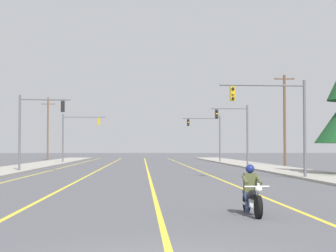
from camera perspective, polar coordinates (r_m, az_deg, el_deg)
The scene contains 14 objects.
lane_stripe_center at distance 54.32m, azimuth -2.14°, elevation -4.27°, with size 0.16×100.00×0.01m, color yellow.
lane_stripe_left at distance 54.44m, azimuth -6.65°, elevation -4.25°, with size 0.16×100.00×0.01m, color yellow.
lane_stripe_right at distance 54.53m, azimuth 2.39°, elevation -4.26°, with size 0.16×100.00×0.01m, color yellow.
lane_stripe_far_left at distance 54.87m, azimuth -10.83°, elevation -4.21°, with size 0.16×100.00×0.01m, color yellow.
sidewalk_kerb_right at distance 50.75m, azimuth 11.01°, elevation -4.30°, with size 4.40×110.00×0.14m, color #9E998E.
sidewalk_kerb_left at distance 50.60m, azimuth -15.63°, elevation -4.27°, with size 4.40×110.00×0.14m, color #9E998E.
motorcycle_with_rider at distance 16.53m, azimuth 8.48°, elevation -6.92°, with size 0.70×2.19×1.46m.
traffic_signal_near_right at distance 35.78m, azimuth 11.28°, elevation 1.33°, with size 5.49×0.56×6.20m.
traffic_signal_near_left at distance 46.55m, azimuth -13.42°, elevation 0.43°, with size 4.10×0.51×6.20m.
traffic_signal_mid_right at distance 56.27m, azimuth 7.04°, elevation -0.09°, with size 3.71×0.37×6.20m.
traffic_signal_mid_left at distance 72.15m, azimuth -9.37°, elevation -0.46°, with size 5.45×0.37×6.20m.
traffic_signal_far_right at distance 74.69m, azimuth 4.19°, elevation -0.56°, with size 5.04×0.37×6.20m.
utility_pole_right_far at distance 58.35m, azimuth 11.74°, elevation 0.72°, with size 2.10×0.26×9.37m.
utility_pole_left_far at distance 90.15m, azimuth -12.09°, elevation -0.04°, with size 2.16×0.26×9.87m.
Camera 1 is at (-0.34, -9.28, 1.95)m, focal length 60.10 mm.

